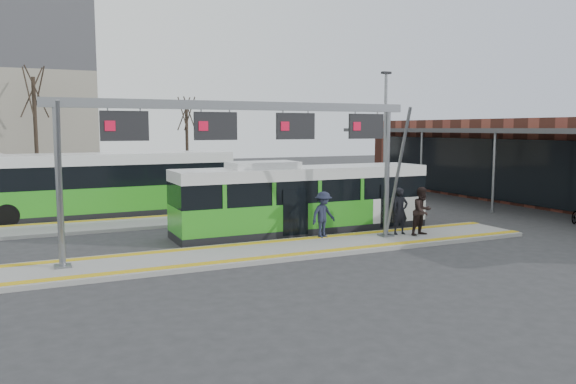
# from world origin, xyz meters

# --- Properties ---
(ground) EXTENTS (120.00, 120.00, 0.00)m
(ground) POSITION_xyz_m (0.00, 0.00, 0.00)
(ground) COLOR #2D2D30
(ground) RESTS_ON ground
(platform_main) EXTENTS (22.00, 3.00, 0.15)m
(platform_main) POSITION_xyz_m (0.00, 0.00, 0.07)
(platform_main) COLOR gray
(platform_main) RESTS_ON ground
(platform_second) EXTENTS (20.00, 3.00, 0.15)m
(platform_second) POSITION_xyz_m (-4.00, 8.00, 0.07)
(platform_second) COLOR gray
(platform_second) RESTS_ON ground
(tactile_main) EXTENTS (22.00, 2.65, 0.02)m
(tactile_main) POSITION_xyz_m (0.00, 0.00, 0.16)
(tactile_main) COLOR gold
(tactile_main) RESTS_ON platform_main
(tactile_second) EXTENTS (20.00, 0.35, 0.02)m
(tactile_second) POSITION_xyz_m (-4.00, 9.15, 0.16)
(tactile_second) COLOR gold
(tactile_second) RESTS_ON platform_second
(gantry) EXTENTS (13.00, 1.68, 5.20)m
(gantry) POSITION_xyz_m (-0.35, 0.25, 4.30)
(gantry) COLOR slate
(gantry) RESTS_ON platform_main
(hero_bus) EXTENTS (11.16, 2.40, 3.06)m
(hero_bus) POSITION_xyz_m (3.23, 3.22, 1.40)
(hero_bus) COLOR black
(hero_bus) RESTS_ON ground
(bg_bus_green) EXTENTS (12.82, 3.18, 3.18)m
(bg_bus_green) POSITION_xyz_m (-3.91, 11.14, 1.57)
(bg_bus_green) COLOR black
(bg_bus_green) RESTS_ON ground
(passenger_a) EXTENTS (0.71, 0.49, 1.90)m
(passenger_a) POSITION_xyz_m (6.22, 0.36, 1.10)
(passenger_a) COLOR black
(passenger_a) RESTS_ON platform_main
(passenger_b) EXTENTS (1.08, 0.92, 1.94)m
(passenger_b) POSITION_xyz_m (6.92, -0.15, 1.12)
(passenger_b) COLOR black
(passenger_b) RESTS_ON platform_main
(passenger_c) EXTENTS (1.32, 0.98, 1.81)m
(passenger_c) POSITION_xyz_m (3.10, 1.10, 1.06)
(passenger_c) COLOR #1F2338
(passenger_c) RESTS_ON platform_main
(tree_left) EXTENTS (1.40, 1.40, 9.26)m
(tree_left) POSITION_xyz_m (-6.75, 27.71, 7.02)
(tree_left) COLOR #382B21
(tree_left) RESTS_ON ground
(tree_mid) EXTENTS (1.40, 1.40, 7.50)m
(tree_mid) POSITION_xyz_m (5.87, 32.39, 5.69)
(tree_mid) COLOR #382B21
(tree_mid) RESTS_ON ground
(lamp_east) EXTENTS (0.50, 0.25, 7.35)m
(lamp_east) POSITION_xyz_m (9.79, 6.69, 3.92)
(lamp_east) COLOR slate
(lamp_east) RESTS_ON ground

